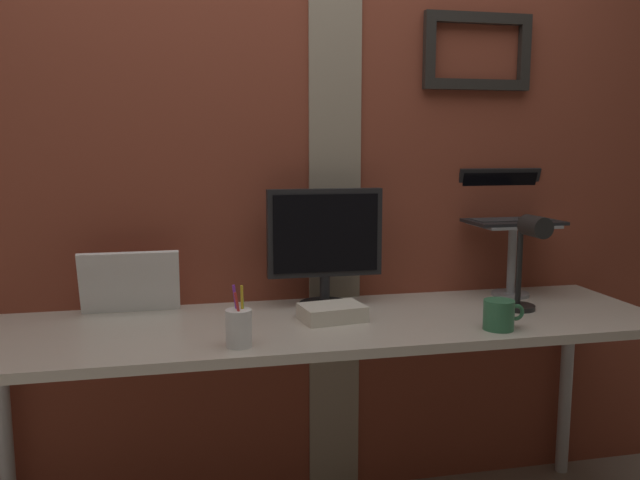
{
  "coord_description": "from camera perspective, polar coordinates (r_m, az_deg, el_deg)",
  "views": [
    {
      "loc": [
        -0.33,
        -2.02,
        1.34
      ],
      "look_at": [
        0.13,
        0.08,
        1.02
      ],
      "focal_mm": 36.6,
      "sensor_mm": 36.0,
      "label": 1
    }
  ],
  "objects": [
    {
      "name": "brick_wall_back",
      "position": [
        2.4,
        -4.32,
        5.39
      ],
      "size": [
        3.37,
        0.16,
        2.42
      ],
      "color": "brown",
      "rests_on": "ground_plane"
    },
    {
      "name": "desk",
      "position": [
        2.15,
        0.58,
        -8.92
      ],
      "size": [
        2.23,
        0.63,
        0.77
      ],
      "color": "beige",
      "rests_on": "ground_plane"
    },
    {
      "name": "monitor",
      "position": [
        2.27,
        0.43,
        0.06
      ],
      "size": [
        0.41,
        0.18,
        0.41
      ],
      "color": "black",
      "rests_on": "desk"
    },
    {
      "name": "laptop_stand",
      "position": [
        2.54,
        16.46,
        -0.65
      ],
      "size": [
        0.28,
        0.22,
        0.28
      ],
      "color": "gray",
      "rests_on": "desk"
    },
    {
      "name": "laptop",
      "position": [
        2.58,
        15.89,
        2.77
      ],
      "size": [
        0.34,
        0.28,
        0.2
      ],
      "color": "black",
      "rests_on": "laptop_stand"
    },
    {
      "name": "whiteboard_panel",
      "position": [
        2.28,
        -16.29,
        -3.59
      ],
      "size": [
        0.33,
        0.08,
        0.22
      ],
      "primitive_type": "cube",
      "rotation": [
        0.31,
        0.0,
        0.0
      ],
      "color": "white",
      "rests_on": "desk"
    },
    {
      "name": "desk_lamp",
      "position": [
        2.28,
        17.74,
        -1.09
      ],
      "size": [
        0.12,
        0.2,
        0.34
      ],
      "color": "black",
      "rests_on": "desk"
    },
    {
      "name": "pen_cup",
      "position": [
        1.87,
        -7.1,
        -7.58
      ],
      "size": [
        0.07,
        0.07,
        0.18
      ],
      "color": "white",
      "rests_on": "desk"
    },
    {
      "name": "coffee_mug",
      "position": [
        2.1,
        15.41,
        -6.32
      ],
      "size": [
        0.13,
        0.09,
        0.09
      ],
      "color": "#33724C",
      "rests_on": "desk"
    },
    {
      "name": "paper_clutter_stack",
      "position": [
        2.13,
        1.07,
        -6.36
      ],
      "size": [
        0.22,
        0.17,
        0.05
      ],
      "primitive_type": "cube",
      "rotation": [
        0.0,
        0.0,
        0.15
      ],
      "color": "silver",
      "rests_on": "desk"
    }
  ]
}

